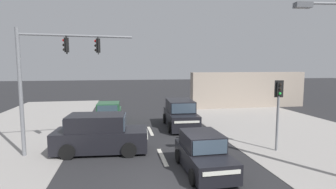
% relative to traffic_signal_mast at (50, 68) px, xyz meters
% --- Properties ---
extents(ground_plane, '(140.00, 140.00, 0.00)m').
position_rel_traffic_signal_mast_xyz_m(ground_plane, '(5.14, -4.45, -4.15)').
color(ground_plane, '#28282B').
extents(lane_dash_mid, '(0.20, 2.40, 0.01)m').
position_rel_traffic_signal_mast_xyz_m(lane_dash_mid, '(5.14, -1.45, -4.14)').
color(lane_dash_mid, silver).
rests_on(lane_dash_mid, ground).
extents(lane_dash_far, '(0.20, 2.40, 0.01)m').
position_rel_traffic_signal_mast_xyz_m(lane_dash_far, '(5.14, 3.55, -4.14)').
color(lane_dash_far, silver).
rests_on(lane_dash_far, ground).
extents(traffic_signal_mast, '(5.27, 0.68, 6.00)m').
position_rel_traffic_signal_mast_xyz_m(traffic_signal_mast, '(0.00, 0.00, 0.00)').
color(traffic_signal_mast, slate).
rests_on(traffic_signal_mast, ground).
extents(pedestal_signal_right_kerb, '(0.44, 0.30, 3.56)m').
position_rel_traffic_signal_mast_xyz_m(pedestal_signal_right_kerb, '(10.93, -1.60, -1.73)').
color(pedestal_signal_right_kerb, slate).
rests_on(pedestal_signal_right_kerb, ground).
extents(shopfront_wall_far, '(12.00, 1.00, 3.60)m').
position_rel_traffic_signal_mast_xyz_m(shopfront_wall_far, '(16.14, 11.55, -2.35)').
color(shopfront_wall_far, '#A39384').
rests_on(shopfront_wall_far, ground).
extents(suv_crossing_left, '(4.66, 2.33, 1.90)m').
position_rel_traffic_signal_mast_xyz_m(suv_crossing_left, '(2.22, -0.19, -3.26)').
color(suv_crossing_left, black).
rests_on(suv_crossing_left, ground).
extents(sedan_oncoming_mid, '(2.01, 4.30, 1.56)m').
position_rel_traffic_signal_mast_xyz_m(sedan_oncoming_mid, '(2.37, 6.40, -3.44)').
color(sedan_oncoming_mid, '#235633').
rests_on(sedan_oncoming_mid, ground).
extents(hatchback_receding_far, '(1.82, 3.66, 1.53)m').
position_rel_traffic_signal_mast_xyz_m(hatchback_receding_far, '(6.54, -3.31, -3.44)').
color(hatchback_receding_far, black).
rests_on(hatchback_receding_far, ground).
extents(suv_kerbside_parked, '(2.24, 4.62, 1.90)m').
position_rel_traffic_signal_mast_xyz_m(suv_kerbside_parked, '(7.33, 4.28, -3.26)').
color(suv_kerbside_parked, black).
rests_on(suv_kerbside_parked, ground).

